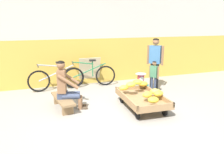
{
  "coord_description": "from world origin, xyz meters",
  "views": [
    {
      "loc": [
        -1.63,
        -3.82,
        1.97
      ],
      "look_at": [
        0.02,
        0.78,
        0.75
      ],
      "focal_mm": 35.11,
      "sensor_mm": 36.0,
      "label": 1
    }
  ],
  "objects_px": {
    "bicycle_near_left": "(57,78)",
    "banana_cart": "(142,99)",
    "low_bench": "(63,100)",
    "weighing_scale": "(141,78)",
    "plastic_crate": "(140,89)",
    "bicycle_far_left": "(89,75)",
    "customer_adult": "(155,58)",
    "sign_board": "(90,71)",
    "vendor_seated": "(66,85)",
    "shopping_bag": "(147,94)",
    "customer_child": "(154,74)"
  },
  "relations": [
    {
      "from": "banana_cart",
      "to": "customer_adult",
      "type": "height_order",
      "value": "customer_adult"
    },
    {
      "from": "customer_child",
      "to": "shopping_bag",
      "type": "distance_m",
      "value": 0.66
    },
    {
      "from": "sign_board",
      "to": "shopping_bag",
      "type": "xyz_separation_m",
      "value": [
        1.08,
        -1.96,
        -0.32
      ]
    },
    {
      "from": "vendor_seated",
      "to": "sign_board",
      "type": "height_order",
      "value": "vendor_seated"
    },
    {
      "from": "vendor_seated",
      "to": "customer_child",
      "type": "xyz_separation_m",
      "value": [
        2.47,
        0.27,
        0.01
      ]
    },
    {
      "from": "bicycle_near_left",
      "to": "bicycle_far_left",
      "type": "height_order",
      "value": "same"
    },
    {
      "from": "plastic_crate",
      "to": "shopping_bag",
      "type": "distance_m",
      "value": 0.42
    },
    {
      "from": "plastic_crate",
      "to": "banana_cart",
      "type": "bearing_deg",
      "value": -115.33
    },
    {
      "from": "low_bench",
      "to": "customer_child",
      "type": "xyz_separation_m",
      "value": [
        2.55,
        0.25,
        0.38
      ]
    },
    {
      "from": "banana_cart",
      "to": "shopping_bag",
      "type": "relative_size",
      "value": 6.18
    },
    {
      "from": "bicycle_near_left",
      "to": "banana_cart",
      "type": "bearing_deg",
      "value": -52.04
    },
    {
      "from": "low_bench",
      "to": "weighing_scale",
      "type": "bearing_deg",
      "value": 9.35
    },
    {
      "from": "low_bench",
      "to": "bicycle_near_left",
      "type": "relative_size",
      "value": 0.68
    },
    {
      "from": "banana_cart",
      "to": "shopping_bag",
      "type": "height_order",
      "value": "banana_cart"
    },
    {
      "from": "weighing_scale",
      "to": "bicycle_near_left",
      "type": "height_order",
      "value": "bicycle_near_left"
    },
    {
      "from": "vendor_seated",
      "to": "customer_child",
      "type": "height_order",
      "value": "vendor_seated"
    },
    {
      "from": "weighing_scale",
      "to": "bicycle_near_left",
      "type": "relative_size",
      "value": 0.18
    },
    {
      "from": "customer_child",
      "to": "bicycle_far_left",
      "type": "bearing_deg",
      "value": 138.42
    },
    {
      "from": "banana_cart",
      "to": "customer_child",
      "type": "bearing_deg",
      "value": 47.27
    },
    {
      "from": "vendor_seated",
      "to": "bicycle_far_left",
      "type": "distance_m",
      "value": 1.89
    },
    {
      "from": "plastic_crate",
      "to": "sign_board",
      "type": "relative_size",
      "value": 0.41
    },
    {
      "from": "low_bench",
      "to": "plastic_crate",
      "type": "bearing_deg",
      "value": 9.38
    },
    {
      "from": "customer_child",
      "to": "low_bench",
      "type": "bearing_deg",
      "value": -174.35
    },
    {
      "from": "shopping_bag",
      "to": "sign_board",
      "type": "bearing_deg",
      "value": 118.85
    },
    {
      "from": "vendor_seated",
      "to": "sign_board",
      "type": "xyz_separation_m",
      "value": [
        1.03,
        1.92,
        -0.13
      ]
    },
    {
      "from": "vendor_seated",
      "to": "plastic_crate",
      "type": "height_order",
      "value": "vendor_seated"
    },
    {
      "from": "bicycle_near_left",
      "to": "sign_board",
      "type": "xyz_separation_m",
      "value": [
        1.09,
        0.35,
        0.09
      ]
    },
    {
      "from": "banana_cart",
      "to": "bicycle_near_left",
      "type": "height_order",
      "value": "bicycle_near_left"
    },
    {
      "from": "plastic_crate",
      "to": "customer_adult",
      "type": "height_order",
      "value": "customer_adult"
    },
    {
      "from": "banana_cart",
      "to": "plastic_crate",
      "type": "xyz_separation_m",
      "value": [
        0.47,
        1.0,
        -0.09
      ]
    },
    {
      "from": "sign_board",
      "to": "customer_adult",
      "type": "height_order",
      "value": "customer_adult"
    },
    {
      "from": "plastic_crate",
      "to": "shopping_bag",
      "type": "relative_size",
      "value": 1.5
    },
    {
      "from": "shopping_bag",
      "to": "customer_child",
      "type": "bearing_deg",
      "value": 41.21
    },
    {
      "from": "bicycle_near_left",
      "to": "low_bench",
      "type": "bearing_deg",
      "value": -90.99
    },
    {
      "from": "shopping_bag",
      "to": "bicycle_far_left",
      "type": "bearing_deg",
      "value": 125.06
    },
    {
      "from": "customer_adult",
      "to": "low_bench",
      "type": "bearing_deg",
      "value": -167.19
    },
    {
      "from": "plastic_crate",
      "to": "sign_board",
      "type": "distance_m",
      "value": 1.9
    },
    {
      "from": "banana_cart",
      "to": "vendor_seated",
      "type": "bearing_deg",
      "value": 159.53
    },
    {
      "from": "vendor_seated",
      "to": "bicycle_far_left",
      "type": "height_order",
      "value": "vendor_seated"
    },
    {
      "from": "shopping_bag",
      "to": "plastic_crate",
      "type": "bearing_deg",
      "value": 89.09
    },
    {
      "from": "banana_cart",
      "to": "customer_child",
      "type": "distance_m",
      "value": 1.25
    },
    {
      "from": "plastic_crate",
      "to": "bicycle_far_left",
      "type": "height_order",
      "value": "bicycle_far_left"
    },
    {
      "from": "customer_adult",
      "to": "banana_cart",
      "type": "bearing_deg",
      "value": -129.95
    },
    {
      "from": "customer_adult",
      "to": "shopping_bag",
      "type": "bearing_deg",
      "value": -130.8
    },
    {
      "from": "shopping_bag",
      "to": "vendor_seated",
      "type": "bearing_deg",
      "value": 178.99
    },
    {
      "from": "banana_cart",
      "to": "vendor_seated",
      "type": "xyz_separation_m",
      "value": [
        -1.65,
        0.61,
        0.33
      ]
    },
    {
      "from": "customer_adult",
      "to": "bicycle_near_left",
      "type": "bearing_deg",
      "value": 161.71
    },
    {
      "from": "bicycle_far_left",
      "to": "customer_adult",
      "type": "relative_size",
      "value": 1.08
    },
    {
      "from": "bicycle_far_left",
      "to": "low_bench",
      "type": "bearing_deg",
      "value": -123.11
    },
    {
      "from": "customer_child",
      "to": "banana_cart",
      "type": "bearing_deg",
      "value": -132.73
    }
  ]
}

